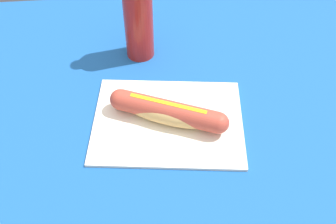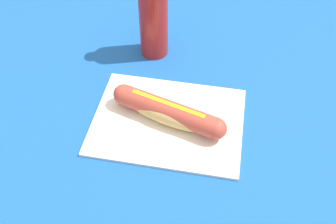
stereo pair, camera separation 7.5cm
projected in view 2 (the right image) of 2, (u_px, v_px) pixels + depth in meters
name	position (u px, v px, depth m)	size (l,w,h in m)	color
dining_table	(198.00, 167.00, 0.86)	(1.11, 0.95, 0.76)	brown
paper_wrapper	(168.00, 121.00, 0.77)	(0.29, 0.22, 0.01)	silver
hot_dog	(168.00, 112.00, 0.75)	(0.22, 0.12, 0.05)	tan
soda_bottle	(153.00, 11.00, 0.84)	(0.06, 0.06, 0.25)	maroon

